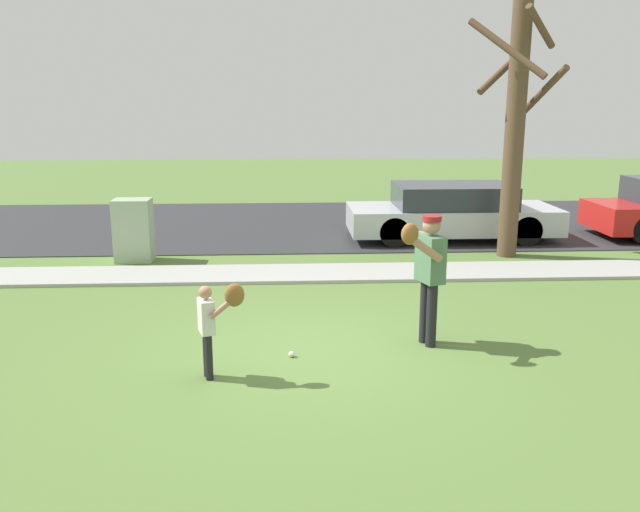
# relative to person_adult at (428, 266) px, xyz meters

# --- Properties ---
(ground_plane) EXTENTS (48.00, 48.00, 0.00)m
(ground_plane) POSITION_rel_person_adult_xyz_m (-1.44, 3.41, -1.05)
(ground_plane) COLOR #567538
(sidewalk_strip) EXTENTS (36.00, 1.20, 0.06)m
(sidewalk_strip) POSITION_rel_person_adult_xyz_m (-1.44, 3.51, -1.02)
(sidewalk_strip) COLOR #A3A39E
(sidewalk_strip) RESTS_ON ground
(road_surface) EXTENTS (36.00, 6.80, 0.02)m
(road_surface) POSITION_rel_person_adult_xyz_m (-1.44, 8.51, -1.04)
(road_surface) COLOR #2D2D30
(road_surface) RESTS_ON ground
(person_adult) EXTENTS (0.64, 0.76, 1.67)m
(person_adult) POSITION_rel_person_adult_xyz_m (0.00, 0.00, 0.00)
(person_adult) COLOR black
(person_adult) RESTS_ON ground
(person_child) EXTENTS (0.56, 0.37, 1.11)m
(person_child) POSITION_rel_person_adult_xyz_m (-2.57, -0.89, -0.33)
(person_child) COLOR black
(person_child) RESTS_ON ground
(baseball) EXTENTS (0.07, 0.07, 0.07)m
(baseball) POSITION_rel_person_adult_xyz_m (-1.71, -0.32, -1.01)
(baseball) COLOR white
(baseball) RESTS_ON ground
(utility_cabinet) EXTENTS (0.70, 0.54, 1.21)m
(utility_cabinet) POSITION_rel_person_adult_xyz_m (-4.72, 4.74, -0.44)
(utility_cabinet) COLOR #9EB293
(utility_cabinet) RESTS_ON ground
(street_tree_near) EXTENTS (1.84, 1.88, 4.90)m
(street_tree_near) POSITION_rel_person_adult_xyz_m (2.66, 4.79, 1.57)
(street_tree_near) COLOR brown
(street_tree_near) RESTS_ON ground
(parked_sedan_silver) EXTENTS (4.60, 1.80, 1.23)m
(parked_sedan_silver) POSITION_rel_person_adult_xyz_m (1.94, 6.44, -0.42)
(parked_sedan_silver) COLOR silver
(parked_sedan_silver) RESTS_ON road_surface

